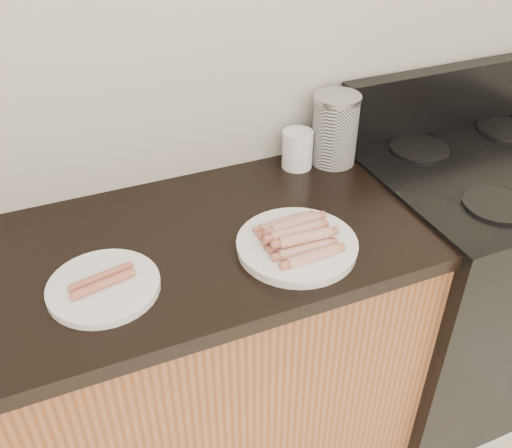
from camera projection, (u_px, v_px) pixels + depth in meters
name	position (u px, v px, depth m)	size (l,w,h in m)	color
wall_back	(210.00, 32.00, 1.45)	(4.00, 0.04, 2.60)	silver
cabinet_base	(14.00, 429.00, 1.51)	(2.20, 0.59, 0.86)	brown
stove	(468.00, 280.00, 1.95)	(0.76, 0.65, 0.91)	black
stove_panel	(446.00, 97.00, 1.84)	(0.76, 0.06, 0.20)	black
burner_near_left	(497.00, 205.00, 1.50)	(0.18, 0.18, 0.01)	black
burner_far_left	(419.00, 148.00, 1.75)	(0.18, 0.18, 0.01)	black
burner_far_right	(505.00, 129.00, 1.86)	(0.18, 0.18, 0.01)	black
main_plate	(297.00, 247.00, 1.37)	(0.29, 0.29, 0.02)	white
side_plate	(104.00, 287.00, 1.25)	(0.25, 0.25, 0.02)	white
hotdog_pile	(297.00, 236.00, 1.35)	(0.13, 0.17, 0.05)	maroon
plain_sausages	(102.00, 280.00, 1.24)	(0.13, 0.07, 0.02)	#AF632F
canister	(335.00, 129.00, 1.66)	(0.14, 0.14, 0.21)	silver
mug	(297.00, 149.00, 1.67)	(0.09, 0.09, 0.11)	white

